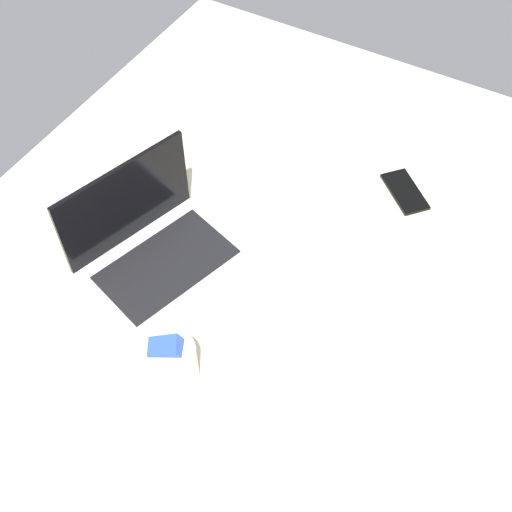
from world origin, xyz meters
TOP-DOWN VIEW (x-y plane):
  - bed_mattress at (0.00, 0.00)cm, footprint 180.00×140.00cm
  - laptop at (-5.95, 21.54)cm, footprint 38.37×31.83cm
  - snack_cup at (-28.17, 0.57)cm, footprint 9.00×9.42cm
  - cell_phone at (41.20, -20.28)cm, footprint 14.41×14.96cm

SIDE VIEW (x-z plane):
  - bed_mattress at x=0.00cm, z-range 0.00..18.00cm
  - cell_phone at x=41.20cm, z-range 18.00..18.80cm
  - laptop at x=-5.95cm, z-range 10.91..33.91cm
  - snack_cup at x=-28.17cm, z-range 16.94..31.03cm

